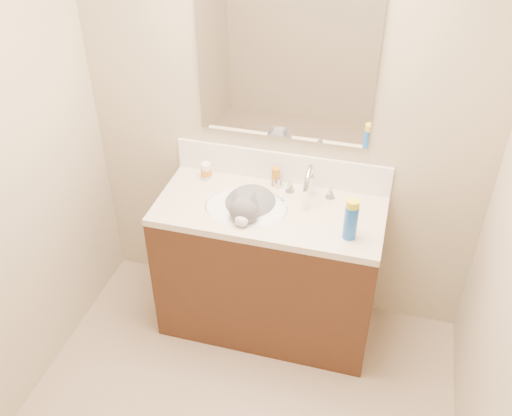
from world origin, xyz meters
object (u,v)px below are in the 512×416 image
Objects in this scene: vanity_cabinet at (268,271)px; amber_bottle at (276,177)px; silver_jar at (278,182)px; pill_bottle at (206,171)px; cat at (250,209)px; faucet at (309,185)px; basin at (246,218)px; spray_can at (351,222)px.

vanity_cabinet is 10.80× the size of amber_bottle.
pill_bottle is at bearing -175.68° from silver_jar.
silver_jar is 0.03m from amber_bottle.
cat is 4.29× the size of pill_bottle.
faucet reaches higher than vanity_cabinet.
amber_bottle is (0.10, 0.24, 0.13)m from basin.
cat is at bearing 166.62° from spray_can.
basin is 2.47× the size of spray_can.
amber_bottle is (0.39, 0.04, 0.01)m from pill_bottle.
vanity_cabinet is 2.83× the size of cat.
pill_bottle reaches higher than vanity_cabinet.
faucet reaches higher than cat.
silver_jar is 0.33× the size of spray_can.
silver_jar is (0.10, 0.21, 0.06)m from cat.
amber_bottle is at bearing 5.40° from pill_bottle.
silver_jar is 0.56m from spray_can.
basin reaches higher than vanity_cabinet.
spray_can is at bearing -46.85° from faucet.
cat is (-0.11, -0.01, 0.42)m from vanity_cabinet.
vanity_cabinet is at bearing -84.81° from amber_bottle.
basin is 1.61× the size of faucet.
basin is at bearing 169.37° from spray_can.
vanity_cabinet is at bearing 162.84° from spray_can.
cat is 0.36m from pill_bottle.
faucet reaches higher than silver_jar.
amber_bottle is 0.57m from spray_can.
vanity_cabinet is at bearing -22.98° from pill_bottle.
silver_jar is 0.53× the size of amber_bottle.
basin is 0.05m from cat.
pill_bottle is at bearing 144.85° from basin.
vanity_cabinet is 0.58m from faucet.
pill_bottle reaches higher than basin.
pill_bottle is 0.54× the size of spray_can.
spray_can is (0.54, -0.13, 0.12)m from cat.
vanity_cabinet is 0.40m from basin.
faucet is at bearing -19.96° from silver_jar.
spray_can is at bearing -20.03° from pill_bottle.
pill_bottle is 0.39m from amber_bottle.
pill_bottle is at bearing 145.52° from cat.
cat reaches higher than basin.
cat is (-0.29, -0.14, -0.11)m from faucet.
cat reaches higher than silver_jar.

